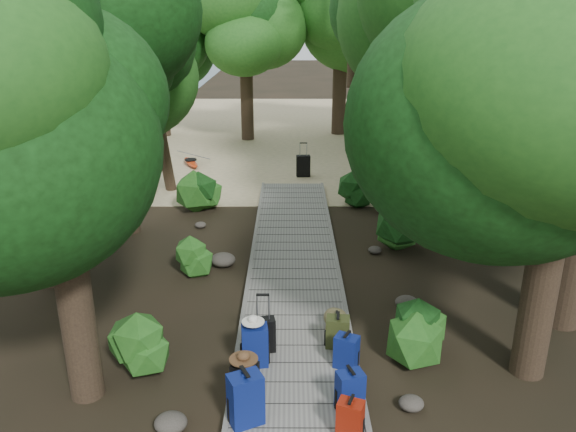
# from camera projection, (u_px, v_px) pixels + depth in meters

# --- Properties ---
(ground) EXTENTS (120.00, 120.00, 0.00)m
(ground) POSITION_uv_depth(u_px,v_px,m) (294.00, 284.00, 11.80)
(ground) COLOR black
(ground) RESTS_ON ground
(sand_beach) EXTENTS (40.00, 22.00, 0.02)m
(sand_beach) POSITION_uv_depth(u_px,v_px,m) (292.00, 132.00, 26.84)
(sand_beach) COLOR #C8B087
(sand_beach) RESTS_ON ground
(boardwalk) EXTENTS (2.00, 12.00, 0.12)m
(boardwalk) POSITION_uv_depth(u_px,v_px,m) (294.00, 262.00, 12.72)
(boardwalk) COLOR gray
(boardwalk) RESTS_ON ground
(backpack_left_a) EXTENTS (0.53, 0.47, 0.83)m
(backpack_left_a) POSITION_uv_depth(u_px,v_px,m) (246.00, 397.00, 7.50)
(backpack_left_a) COLOR navy
(backpack_left_a) RESTS_ON boardwalk
(backpack_left_b) EXTENTS (0.42, 0.35, 0.67)m
(backpack_left_b) POSITION_uv_depth(u_px,v_px,m) (245.00, 380.00, 7.97)
(backpack_left_b) COLOR black
(backpack_left_b) RESTS_ON boardwalk
(backpack_left_c) EXTENTS (0.44, 0.34, 0.75)m
(backpack_left_c) POSITION_uv_depth(u_px,v_px,m) (255.00, 343.00, 8.78)
(backpack_left_c) COLOR navy
(backpack_left_c) RESTS_ON boardwalk
(backpack_right_a) EXTENTS (0.39, 0.34, 0.59)m
(backpack_right_a) POSITION_uv_depth(u_px,v_px,m) (350.00, 417.00, 7.29)
(backpack_right_a) COLOR maroon
(backpack_right_a) RESTS_ON boardwalk
(backpack_right_b) EXTENTS (0.43, 0.36, 0.66)m
(backpack_right_b) POSITION_uv_depth(u_px,v_px,m) (350.00, 389.00, 7.78)
(backpack_right_b) COLOR navy
(backpack_right_b) RESTS_ON boardwalk
(backpack_right_c) EXTENTS (0.43, 0.38, 0.61)m
(backpack_right_c) POSITION_uv_depth(u_px,v_px,m) (346.00, 350.00, 8.73)
(backpack_right_c) COLOR navy
(backpack_right_c) RESTS_ON boardwalk
(backpack_right_d) EXTENTS (0.41, 0.32, 0.59)m
(backpack_right_d) POSITION_uv_depth(u_px,v_px,m) (338.00, 330.00, 9.29)
(backpack_right_d) COLOR #343C1A
(backpack_right_d) RESTS_ON boardwalk
(duffel_right_khaki) EXTENTS (0.43, 0.59, 0.37)m
(duffel_right_khaki) POSITION_uv_depth(u_px,v_px,m) (336.00, 326.00, 9.64)
(duffel_right_khaki) COLOR brown
(duffel_right_khaki) RESTS_ON boardwalk
(suitcase_on_boardwalk) EXTENTS (0.41, 0.28, 0.59)m
(suitcase_on_boardwalk) POSITION_uv_depth(u_px,v_px,m) (263.00, 335.00, 9.16)
(suitcase_on_boardwalk) COLOR black
(suitcase_on_boardwalk) RESTS_ON boardwalk
(lone_suitcase_on_sand) EXTENTS (0.49, 0.31, 0.74)m
(lone_suitcase_on_sand) POSITION_uv_depth(u_px,v_px,m) (303.00, 166.00, 19.41)
(lone_suitcase_on_sand) COLOR black
(lone_suitcase_on_sand) RESTS_ON sand_beach
(hat_brown) EXTENTS (0.41, 0.41, 0.12)m
(hat_brown) POSITION_uv_depth(u_px,v_px,m) (244.00, 355.00, 7.86)
(hat_brown) COLOR #51351E
(hat_brown) RESTS_ON backpack_left_b
(hat_white) EXTENTS (0.35, 0.35, 0.12)m
(hat_white) POSITION_uv_depth(u_px,v_px,m) (253.00, 319.00, 8.64)
(hat_white) COLOR silver
(hat_white) RESTS_ON backpack_left_c
(kayak) EXTENTS (1.86, 3.19, 0.32)m
(kayak) POSITION_uv_depth(u_px,v_px,m) (191.00, 161.00, 20.88)
(kayak) COLOR #BC3210
(kayak) RESTS_ON sand_beach
(sun_lounger) EXTENTS (0.80, 1.84, 0.58)m
(sun_lounger) POSITION_uv_depth(u_px,v_px,m) (398.00, 159.00, 20.64)
(sun_lounger) COLOR silver
(sun_lounger) RESTS_ON sand_beach
(tree_right_a) EXTENTS (4.45, 4.45, 7.41)m
(tree_right_a) POSITION_uv_depth(u_px,v_px,m) (565.00, 142.00, 7.65)
(tree_right_a) COLOR black
(tree_right_a) RESTS_ON ground
(tree_right_c) EXTENTS (4.55, 4.55, 7.87)m
(tree_right_c) POSITION_uv_depth(u_px,v_px,m) (475.00, 80.00, 12.72)
(tree_right_c) COLOR black
(tree_right_c) RESTS_ON ground
(tree_right_e) EXTENTS (5.16, 5.16, 9.28)m
(tree_right_e) POSITION_uv_depth(u_px,v_px,m) (443.00, 39.00, 16.97)
(tree_right_e) COLOR black
(tree_right_e) RESTS_ON ground
(tree_right_f) EXTENTS (5.73, 5.73, 10.22)m
(tree_right_f) POSITION_uv_depth(u_px,v_px,m) (482.00, 21.00, 19.21)
(tree_right_f) COLOR black
(tree_right_f) RESTS_ON ground
(tree_left_a) EXTENTS (4.20, 4.20, 7.00)m
(tree_left_a) POSITION_uv_depth(u_px,v_px,m) (56.00, 167.00, 7.20)
(tree_left_a) COLOR black
(tree_left_a) RESTS_ON ground
(tree_left_b) EXTENTS (5.11, 5.11, 9.21)m
(tree_left_b) POSITION_uv_depth(u_px,v_px,m) (22.00, 57.00, 10.36)
(tree_left_b) COLOR black
(tree_left_b) RESTS_ON ground
(tree_left_c) EXTENTS (4.23, 4.23, 7.36)m
(tree_left_c) POSITION_uv_depth(u_px,v_px,m) (116.00, 88.00, 13.40)
(tree_left_c) COLOR black
(tree_left_c) RESTS_ON ground
(tree_back_a) EXTENTS (4.60, 4.60, 7.97)m
(tree_back_a) POSITION_uv_depth(u_px,v_px,m) (246.00, 48.00, 23.95)
(tree_back_a) COLOR black
(tree_back_a) RESTS_ON ground
(tree_back_b) EXTENTS (5.11, 5.11, 9.12)m
(tree_back_b) POSITION_uv_depth(u_px,v_px,m) (341.00, 32.00, 24.95)
(tree_back_b) COLOR black
(tree_back_b) RESTS_ON ground
(tree_back_c) EXTENTS (4.50, 4.50, 8.10)m
(tree_back_c) POSITION_uv_depth(u_px,v_px,m) (397.00, 45.00, 24.89)
(tree_back_c) COLOR black
(tree_back_c) RESTS_ON ground
(tree_back_d) EXTENTS (4.26, 4.26, 7.10)m
(tree_back_d) POSITION_uv_depth(u_px,v_px,m) (160.00, 57.00, 24.89)
(tree_back_d) COLOR black
(tree_back_d) RESTS_ON ground
(palm_right_a) EXTENTS (4.36, 4.36, 7.42)m
(palm_right_a) POSITION_uv_depth(u_px,v_px,m) (405.00, 73.00, 16.40)
(palm_right_a) COLOR #124215
(palm_right_a) RESTS_ON ground
(palm_right_b) EXTENTS (4.32, 4.32, 8.34)m
(palm_right_b) POSITION_uv_depth(u_px,v_px,m) (424.00, 47.00, 21.30)
(palm_right_b) COLOR #124215
(palm_right_b) RESTS_ON ground
(palm_right_c) EXTENTS (4.93, 4.93, 7.84)m
(palm_right_c) POSITION_uv_depth(u_px,v_px,m) (365.00, 53.00, 21.62)
(palm_right_c) COLOR #124215
(palm_right_c) RESTS_ON ground
(palm_left_a) EXTENTS (4.73, 4.73, 7.52)m
(palm_left_a) POSITION_uv_depth(u_px,v_px,m) (153.00, 70.00, 16.73)
(palm_left_a) COLOR #124215
(palm_left_a) RESTS_ON ground
(rock_left_a) EXTENTS (0.45, 0.41, 0.25)m
(rock_left_a) POSITION_uv_depth(u_px,v_px,m) (171.00, 423.00, 7.62)
(rock_left_a) COLOR #4C473F
(rock_left_a) RESTS_ON ground
(rock_left_b) EXTENTS (0.37, 0.33, 0.20)m
(rock_left_b) POSITION_uv_depth(u_px,v_px,m) (133.00, 338.00, 9.65)
(rock_left_b) COLOR #4C473F
(rock_left_b) RESTS_ON ground
(rock_left_c) EXTENTS (0.56, 0.50, 0.31)m
(rock_left_c) POSITION_uv_depth(u_px,v_px,m) (223.00, 260.00, 12.58)
(rock_left_c) COLOR #4C473F
(rock_left_c) RESTS_ON ground
(rock_left_d) EXTENTS (0.30, 0.27, 0.16)m
(rock_left_d) POSITION_uv_depth(u_px,v_px,m) (200.00, 225.00, 14.86)
(rock_left_d) COLOR #4C473F
(rock_left_d) RESTS_ON ground
(rock_right_a) EXTENTS (0.37, 0.33, 0.20)m
(rock_right_a) POSITION_uv_depth(u_px,v_px,m) (411.00, 403.00, 8.04)
(rock_right_a) COLOR #4C473F
(rock_right_a) RESTS_ON ground
(rock_right_b) EXTENTS (0.44, 0.40, 0.24)m
(rock_right_b) POSITION_uv_depth(u_px,v_px,m) (407.00, 302.00, 10.80)
(rock_right_b) COLOR #4C473F
(rock_right_b) RESTS_ON ground
(rock_right_c) EXTENTS (0.32, 0.28, 0.17)m
(rock_right_c) POSITION_uv_depth(u_px,v_px,m) (375.00, 250.00, 13.28)
(rock_right_c) COLOR #4C473F
(rock_right_c) RESTS_ON ground
(rock_right_d) EXTENTS (0.62, 0.56, 0.34)m
(rock_right_d) POSITION_uv_depth(u_px,v_px,m) (386.00, 208.00, 15.90)
(rock_right_d) COLOR #4C473F
(rock_right_d) RESTS_ON ground
(shrub_left_a) EXTENTS (1.16, 1.16, 1.04)m
(shrub_left_a) POSITION_uv_depth(u_px,v_px,m) (136.00, 345.00, 8.70)
(shrub_left_a) COLOR #1F5218
(shrub_left_a) RESTS_ON ground
(shrub_left_b) EXTENTS (0.81, 0.81, 0.73)m
(shrub_left_b) POSITION_uv_depth(u_px,v_px,m) (198.00, 256.00, 12.24)
(shrub_left_b) COLOR #1F5218
(shrub_left_b) RESTS_ON ground
(shrub_left_c) EXTENTS (1.27, 1.27, 1.14)m
(shrub_left_c) POSITION_uv_depth(u_px,v_px,m) (202.00, 191.00, 16.10)
(shrub_left_c) COLOR #1F5218
(shrub_left_c) RESTS_ON ground
(shrub_right_a) EXTENTS (1.07, 1.07, 0.96)m
(shrub_right_a) POSITION_uv_depth(u_px,v_px,m) (419.00, 331.00, 9.15)
(shrub_right_a) COLOR #1F5218
(shrub_right_a) RESTS_ON ground
(shrub_right_b) EXTENTS (1.32, 1.32, 1.19)m
(shrub_right_b) POSITION_uv_depth(u_px,v_px,m) (399.00, 226.00, 13.38)
(shrub_right_b) COLOR #1F5218
(shrub_right_b) RESTS_ON ground
(shrub_right_c) EXTENTS (0.92, 0.92, 0.83)m
(shrub_right_c) POSITION_uv_depth(u_px,v_px,m) (357.00, 193.00, 16.42)
(shrub_right_c) COLOR #1F5218
(shrub_right_c) RESTS_ON ground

